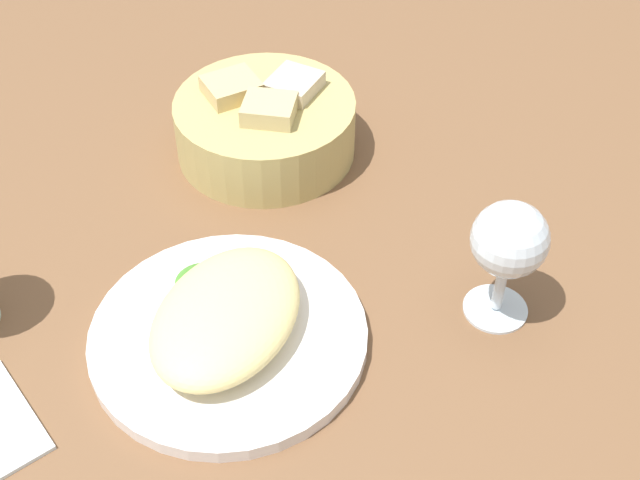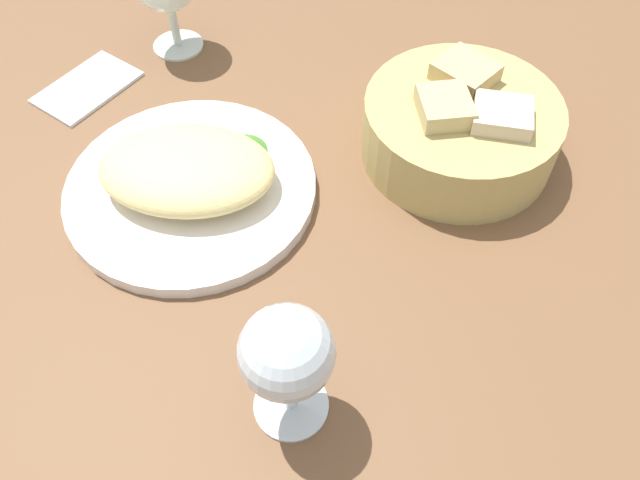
# 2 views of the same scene
# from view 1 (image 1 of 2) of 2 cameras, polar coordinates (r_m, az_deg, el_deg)

# --- Properties ---
(ground_plane) EXTENTS (1.40, 1.40, 0.02)m
(ground_plane) POSITION_cam_1_polar(r_m,az_deg,el_deg) (0.83, -2.50, -2.72)
(ground_plane) COLOR brown
(plate) EXTENTS (0.24, 0.24, 0.01)m
(plate) POSITION_cam_1_polar(r_m,az_deg,el_deg) (0.77, -6.01, -6.30)
(plate) COLOR white
(plate) RESTS_ON ground_plane
(omelette) EXTENTS (0.19, 0.15, 0.04)m
(omelette) POSITION_cam_1_polar(r_m,az_deg,el_deg) (0.75, -6.16, -4.96)
(omelette) COLOR #EFDA8B
(omelette) RESTS_ON plate
(lettuce_garnish) EXTENTS (0.05, 0.05, 0.02)m
(lettuce_garnish) POSITION_cam_1_polar(r_m,az_deg,el_deg) (0.80, -7.82, -2.35)
(lettuce_garnish) COLOR #488A2E
(lettuce_garnish) RESTS_ON plate
(bread_basket) EXTENTS (0.19, 0.19, 0.08)m
(bread_basket) POSITION_cam_1_polar(r_m,az_deg,el_deg) (0.95, -3.60, 7.58)
(bread_basket) COLOR tan
(bread_basket) RESTS_ON ground_plane
(wine_glass_near) EXTENTS (0.07, 0.07, 0.12)m
(wine_glass_near) POSITION_cam_1_polar(r_m,az_deg,el_deg) (0.75, 12.27, -0.30)
(wine_glass_near) COLOR silver
(wine_glass_near) RESTS_ON ground_plane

